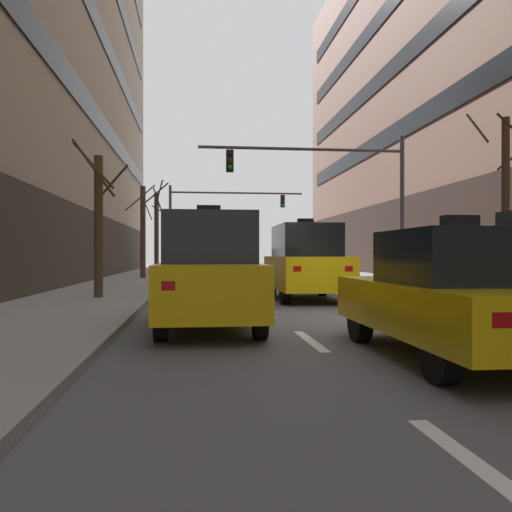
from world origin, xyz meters
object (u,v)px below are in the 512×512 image
Objects in this scene: traffic_signal_0 at (340,183)px; street_tree_0 at (99,221)px; car_driving_4 at (239,262)px; street_tree_2 at (144,228)px; car_driving_5 at (199,261)px; car_parked_2 at (434,273)px; street_tree_3 at (156,231)px; taxi_driving_0 at (454,295)px; taxi_driving_3 at (305,262)px; taxi_driving_2 at (209,272)px; traffic_signal_1 at (213,212)px; taxi_driving_1 at (207,261)px; street_tree_1 at (505,201)px.

traffic_signal_0 reaches higher than street_tree_0.
street_tree_2 is (-5.93, -12.12, 1.93)m from car_driving_4.
car_driving_4 is 0.96× the size of street_tree_0.
car_driving_5 is 26.10m from car_parked_2.
street_tree_3 reaches higher than street_tree_2.
car_driving_4 is 0.51× the size of traffic_signal_0.
taxi_driving_0 is 33.43m from car_driving_5.
taxi_driving_3 is 0.91× the size of street_tree_2.
taxi_driving_2 is at bearing -116.49° from traffic_signal_0.
taxi_driving_0 is 22.51m from street_tree_2.
traffic_signal_1 is at bearing 87.87° from taxi_driving_2.
taxi_driving_3 reaches higher than car_parked_2.
taxi_driving_0 is 0.54× the size of traffic_signal_0.
taxi_driving_1 is 0.92× the size of street_tree_2.
traffic_signal_1 is (-2.08, 29.49, 3.39)m from taxi_driving_0.
street_tree_0 reaches higher than car_driving_5.
traffic_signal_1 is 21.16m from street_tree_0.
taxi_driving_1 is 0.56× the size of traffic_signal_0.
taxi_driving_1 is at bearing 162.15° from street_tree_1.
car_driving_4 is 13.63m from street_tree_2.
traffic_signal_0 is 19.31m from street_tree_3.
taxi_driving_1 is 10.82m from street_tree_2.
street_tree_1 is 17.67m from street_tree_2.
street_tree_1 is (8.00, -20.97, -1.26)m from traffic_signal_1.
taxi_driving_2 is 1.02× the size of car_driving_4.
traffic_signal_0 reaches higher than car_driving_5.
taxi_driving_0 is 0.94× the size of car_driving_5.
taxi_driving_3 is 0.51× the size of traffic_signal_1.
street_tree_1 reaches higher than taxi_driving_0.
car_driving_4 is 0.46× the size of traffic_signal_1.
taxi_driving_2 is 0.98× the size of street_tree_0.
car_parked_2 is (3.45, -25.75, 0.05)m from car_driving_4.
car_parked_2 is at bearing -168.12° from street_tree_1.
street_tree_1 reaches higher than taxi_driving_3.
street_tree_3 is at bearing 98.78° from taxi_driving_1.
traffic_signal_0 reaches higher than street_tree_3.
car_parked_2 is (6.46, -25.29, -0.04)m from car_driving_5.
taxi_driving_2 is (-0.15, -8.27, -0.09)m from taxi_driving_1.
street_tree_2 is (-5.94, 21.63, 1.88)m from taxi_driving_0.
street_tree_0 is at bearing 124.25° from taxi_driving_0.
car_driving_5 is at bearing 83.10° from street_tree_0.
street_tree_2 is at bearing -116.11° from traffic_signal_1.
car_driving_5 is 4.13m from street_tree_3.
street_tree_2 reaches higher than street_tree_0.
street_tree_0 reaches higher than car_parked_2.
car_driving_4 is 5.86m from traffic_signal_1.
car_driving_4 is at bearing 103.21° from street_tree_1.
street_tree_3 reaches higher than taxi_driving_2.
taxi_driving_0 is 1.06× the size of car_driving_4.
traffic_signal_0 reaches higher than taxi_driving_1.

